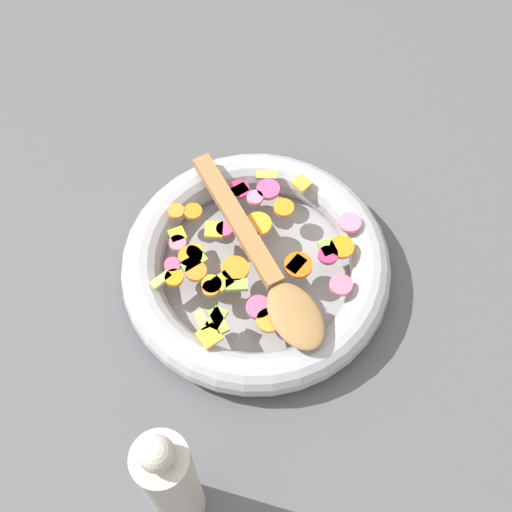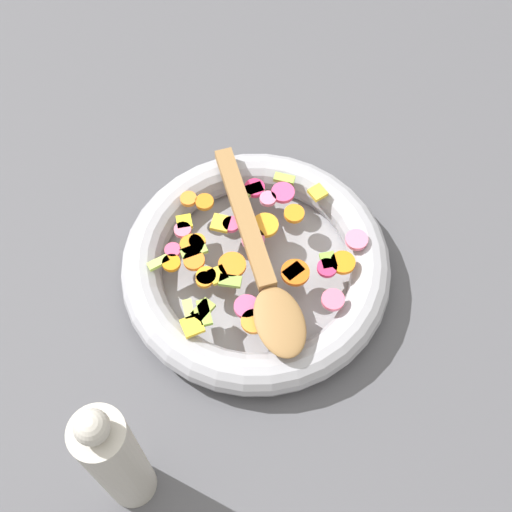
% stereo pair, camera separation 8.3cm
% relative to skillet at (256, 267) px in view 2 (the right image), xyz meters
% --- Properties ---
extents(ground_plane, '(4.00, 4.00, 0.00)m').
position_rel_skillet_xyz_m(ground_plane, '(0.00, 0.00, -0.02)').
color(ground_plane, '#4C4C51').
extents(skillet, '(0.33, 0.33, 0.05)m').
position_rel_skillet_xyz_m(skillet, '(0.00, 0.00, 0.00)').
color(skillet, gray).
rests_on(skillet, ground_plane).
extents(chopped_vegetables, '(0.25, 0.26, 0.01)m').
position_rel_skillet_xyz_m(chopped_vegetables, '(0.01, 0.00, 0.03)').
color(chopped_vegetables, orange).
rests_on(chopped_vegetables, skillet).
extents(wooden_spoon, '(0.23, 0.24, 0.01)m').
position_rel_skillet_xyz_m(wooden_spoon, '(-0.02, 0.02, 0.04)').
color(wooden_spoon, olive).
rests_on(wooden_spoon, chopped_vegetables).
extents(pepper_mill, '(0.05, 0.05, 0.24)m').
position_rel_skillet_xyz_m(pepper_mill, '(0.00, 0.29, 0.09)').
color(pepper_mill, '#B2ADA3').
rests_on(pepper_mill, ground_plane).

